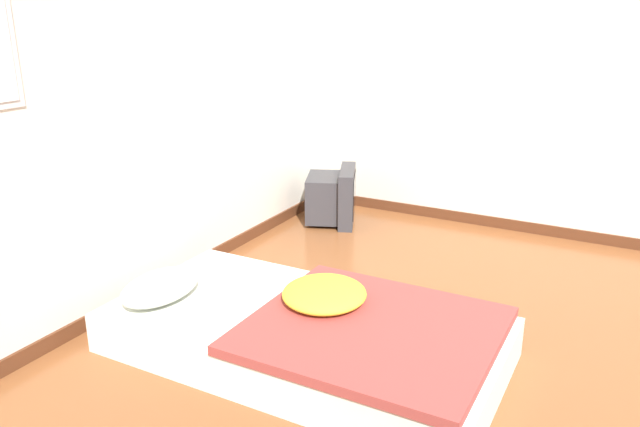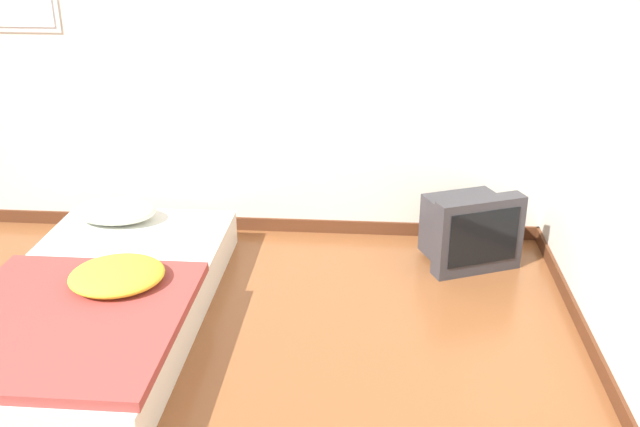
% 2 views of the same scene
% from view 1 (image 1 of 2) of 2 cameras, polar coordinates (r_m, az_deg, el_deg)
% --- Properties ---
extents(wall_back, '(7.33, 0.08, 2.60)m').
position_cam_1_polar(wall_back, '(3.84, -18.22, 10.18)').
color(wall_back, silver).
rests_on(wall_back, ground_plane).
extents(mattress_bed, '(1.10, 2.08, 0.37)m').
position_cam_1_polar(mattress_bed, '(3.38, -1.32, -10.68)').
color(mattress_bed, silver).
rests_on(mattress_bed, ground_plane).
extents(crt_tv, '(0.62, 0.57, 0.47)m').
position_cam_1_polar(crt_tv, '(5.38, 1.22, 1.56)').
color(crt_tv, '#333338').
rests_on(crt_tv, ground_plane).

